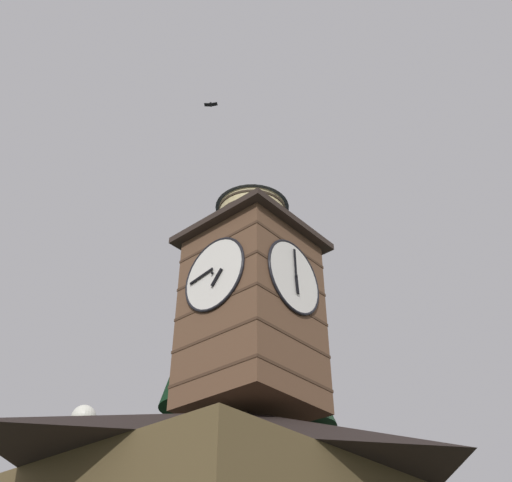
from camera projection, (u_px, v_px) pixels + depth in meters
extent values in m
pyramid|color=black|center=(245.00, 451.00, 17.46)|extent=(12.40, 9.97, 2.41)
cube|color=brown|center=(252.00, 322.00, 20.09)|extent=(3.76, 3.76, 6.41)
cube|color=#432E20|center=(251.00, 389.00, 18.68)|extent=(3.80, 3.80, 0.10)
cube|color=#432E20|center=(251.00, 355.00, 19.38)|extent=(3.80, 3.80, 0.10)
cube|color=#432E20|center=(252.00, 323.00, 20.07)|extent=(3.80, 3.80, 0.10)
cube|color=#432E20|center=(252.00, 293.00, 20.77)|extent=(3.80, 3.80, 0.10)
cube|color=#432E20|center=(252.00, 265.00, 21.47)|extent=(3.80, 3.80, 0.10)
cylinder|color=white|center=(294.00, 277.00, 19.68)|extent=(2.67, 0.10, 2.67)
torus|color=black|center=(294.00, 277.00, 19.67)|extent=(2.77, 0.10, 2.77)
cube|color=black|center=(297.00, 285.00, 19.45)|extent=(0.18, 0.04, 0.68)
cube|color=black|center=(295.00, 262.00, 19.94)|extent=(0.11, 0.04, 1.10)
sphere|color=black|center=(296.00, 276.00, 19.62)|extent=(0.10, 0.10, 0.10)
cylinder|color=white|center=(214.00, 274.00, 19.53)|extent=(0.10, 2.67, 2.67)
torus|color=black|center=(214.00, 274.00, 19.52)|extent=(0.10, 2.77, 2.77)
cube|color=black|center=(217.00, 277.00, 19.21)|extent=(0.04, 0.52, 0.59)
cube|color=black|center=(201.00, 276.00, 19.81)|extent=(0.04, 1.09, 0.26)
sphere|color=black|center=(212.00, 273.00, 19.46)|extent=(0.10, 0.10, 0.10)
cube|color=#2D231E|center=(252.00, 244.00, 22.02)|extent=(4.46, 4.46, 0.25)
cylinder|color=tan|center=(252.00, 224.00, 22.56)|extent=(2.63, 2.63, 1.60)
cylinder|color=#2D2319|center=(252.00, 237.00, 22.21)|extent=(2.69, 2.69, 0.10)
cylinder|color=#2D2319|center=(252.00, 229.00, 22.44)|extent=(2.69, 2.69, 0.10)
cylinder|color=#2D2319|center=(252.00, 220.00, 22.67)|extent=(2.69, 2.69, 0.10)
cylinder|color=#2D2319|center=(252.00, 212.00, 22.90)|extent=(2.69, 2.69, 0.10)
cone|color=#384251|center=(252.00, 199.00, 23.31)|extent=(2.93, 2.93, 0.99)
sphere|color=#384251|center=(252.00, 188.00, 23.65)|extent=(0.16, 0.16, 0.16)
cone|color=black|center=(195.00, 445.00, 22.33)|extent=(4.46, 4.46, 5.13)
cone|color=black|center=(201.00, 344.00, 24.82)|extent=(3.14, 3.14, 5.73)
cone|color=black|center=(206.00, 268.00, 27.04)|extent=(1.82, 1.82, 5.43)
cone|color=#1B311B|center=(303.00, 439.00, 25.23)|extent=(4.15, 4.15, 4.09)
cone|color=#1C3722|center=(301.00, 385.00, 26.65)|extent=(3.05, 3.05, 3.85)
cone|color=#18361C|center=(298.00, 328.00, 28.33)|extent=(1.96, 1.96, 4.48)
sphere|color=silver|center=(84.00, 418.00, 43.67)|extent=(1.88, 1.88, 1.88)
ellipsoid|color=black|center=(211.00, 104.00, 23.71)|extent=(0.27, 0.24, 0.13)
cube|color=black|center=(214.00, 104.00, 23.70)|extent=(0.29, 0.32, 0.07)
cube|color=black|center=(208.00, 105.00, 23.72)|extent=(0.29, 0.32, 0.07)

